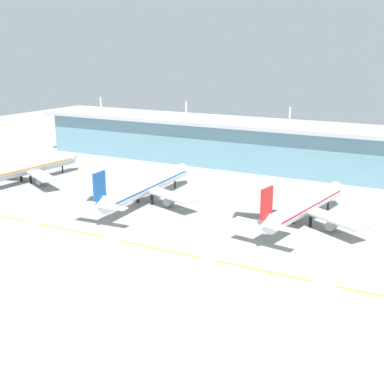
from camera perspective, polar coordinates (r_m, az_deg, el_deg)
The scene contains 8 objects.
ground_plane at distance 163.40m, azimuth -1.12°, elevation -5.36°, with size 600.00×600.00×0.00m, color gray.
terminal_building at distance 257.12m, azimuth 10.98°, elevation 4.83°, with size 288.00×34.00×32.16m.
airliner_nearest at distance 244.23m, azimuth -17.76°, elevation 2.53°, with size 48.66×61.78×18.90m.
airliner_near_middle at distance 201.71m, azimuth -5.07°, elevation 0.59°, with size 48.73×71.03×18.90m.
airliner_far_middle at distance 180.02m, azimuth 12.33°, elevation -1.57°, with size 48.29×63.43×18.90m.
taxiway_stripe_mid_west at distance 176.55m, azimuth -13.25°, elevation -4.16°, with size 28.00×0.70×0.04m, color yellow.
taxiway_stripe_centre at distance 157.03m, azimuth -3.86°, elevation -6.28°, with size 28.00×0.70×0.04m, color yellow.
taxiway_stripe_mid_east at distance 143.03m, azimuth 7.87°, elevation -8.65°, with size 28.00×0.70×0.04m, color yellow.
Camera 1 is at (75.75, -132.55, 58.25)m, focal length 48.12 mm.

